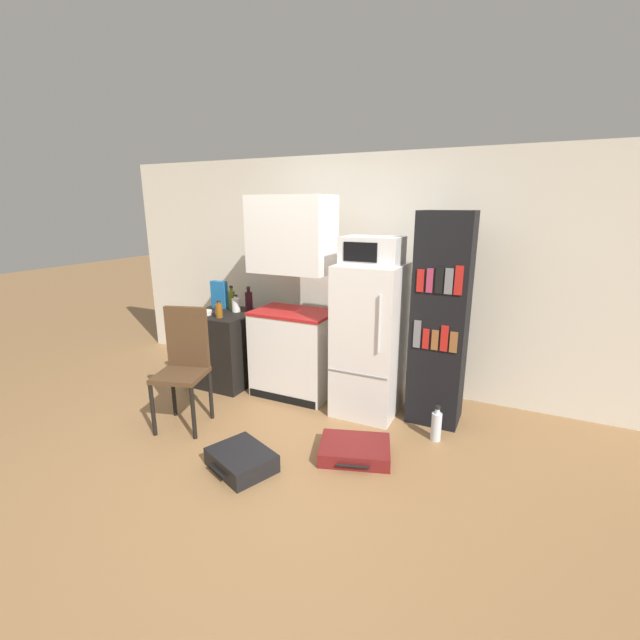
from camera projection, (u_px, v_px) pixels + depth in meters
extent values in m
plane|color=olive|center=(257.00, 472.00, 3.17)|extent=(24.00, 24.00, 0.00)
cube|color=silver|center=(375.00, 274.00, 4.51)|extent=(6.40, 0.10, 2.42)
cube|color=black|center=(225.00, 347.00, 4.70)|extent=(0.66, 0.65, 0.80)
cube|color=white|center=(294.00, 354.00, 4.40)|extent=(0.79, 0.52, 0.85)
cube|color=#B21E1E|center=(293.00, 313.00, 4.29)|extent=(0.80, 0.53, 0.03)
cube|color=white|center=(292.00, 234.00, 4.09)|extent=(0.79, 0.44, 0.73)
cube|color=black|center=(282.00, 399.00, 4.27)|extent=(0.76, 0.01, 0.08)
cube|color=white|center=(369.00, 340.00, 3.95)|extent=(0.57, 0.60, 1.41)
cube|color=gray|center=(357.00, 374.00, 3.75)|extent=(0.55, 0.01, 0.01)
cylinder|color=silver|center=(379.00, 324.00, 3.53)|extent=(0.02, 0.02, 0.49)
cube|color=silver|center=(372.00, 250.00, 3.74)|extent=(0.52, 0.35, 0.24)
cube|color=black|center=(360.00, 252.00, 3.60)|extent=(0.30, 0.01, 0.16)
cube|color=black|center=(440.00, 321.00, 3.73)|extent=(0.45, 0.39, 1.87)
cube|color=slate|center=(417.00, 334.00, 3.64)|extent=(0.06, 0.01, 0.24)
cube|color=red|center=(426.00, 339.00, 3.62)|extent=(0.05, 0.01, 0.17)
cube|color=brown|center=(435.00, 340.00, 3.59)|extent=(0.06, 0.01, 0.17)
cube|color=red|center=(444.00, 339.00, 3.55)|extent=(0.06, 0.01, 0.22)
cube|color=brown|center=(454.00, 342.00, 3.52)|extent=(0.06, 0.01, 0.18)
cube|color=red|center=(420.00, 281.00, 3.52)|extent=(0.06, 0.01, 0.19)
cube|color=#A33351|center=(430.00, 281.00, 3.49)|extent=(0.05, 0.01, 0.20)
cube|color=black|center=(439.00, 281.00, 3.46)|extent=(0.06, 0.01, 0.21)
cube|color=slate|center=(449.00, 281.00, 3.42)|extent=(0.06, 0.01, 0.21)
cube|color=red|center=(459.00, 280.00, 3.39)|extent=(0.06, 0.01, 0.24)
cylinder|color=black|center=(249.00, 302.00, 4.63)|extent=(0.08, 0.08, 0.21)
cylinder|color=black|center=(248.00, 291.00, 4.59)|extent=(0.04, 0.04, 0.04)
cylinder|color=black|center=(248.00, 288.00, 4.59)|extent=(0.04, 0.04, 0.02)
cylinder|color=white|center=(236.00, 305.00, 4.61)|extent=(0.09, 0.09, 0.15)
cylinder|color=white|center=(236.00, 297.00, 4.59)|extent=(0.04, 0.04, 0.03)
cylinder|color=black|center=(235.00, 296.00, 4.59)|extent=(0.05, 0.05, 0.01)
cylinder|color=#566619|center=(232.00, 300.00, 4.69)|extent=(0.07, 0.07, 0.21)
cylinder|color=#566619|center=(231.00, 289.00, 4.66)|extent=(0.03, 0.03, 0.04)
cylinder|color=black|center=(231.00, 287.00, 4.65)|extent=(0.04, 0.04, 0.02)
cylinder|color=brown|center=(219.00, 311.00, 4.37)|extent=(0.07, 0.07, 0.14)
cylinder|color=brown|center=(218.00, 303.00, 4.35)|extent=(0.03, 0.03, 0.02)
cylinder|color=black|center=(218.00, 301.00, 4.34)|extent=(0.04, 0.04, 0.01)
cylinder|color=silver|center=(204.00, 313.00, 4.50)|extent=(0.16, 0.16, 0.04)
cube|color=#1E66A8|center=(219.00, 294.00, 4.79)|extent=(0.19, 0.07, 0.30)
cylinder|color=black|center=(153.00, 410.00, 3.61)|extent=(0.04, 0.04, 0.47)
cylinder|color=black|center=(193.00, 413.00, 3.56)|extent=(0.04, 0.04, 0.47)
cylinder|color=black|center=(174.00, 392.00, 3.96)|extent=(0.04, 0.04, 0.47)
cylinder|color=black|center=(211.00, 395.00, 3.91)|extent=(0.04, 0.04, 0.47)
cube|color=#4C331E|center=(180.00, 375.00, 3.70)|extent=(0.50, 0.50, 0.04)
cube|color=#4C331E|center=(187.00, 337.00, 3.79)|extent=(0.38, 0.16, 0.55)
cube|color=maroon|center=(355.00, 450.00, 3.35)|extent=(0.64, 0.55, 0.11)
cylinder|color=black|center=(353.00, 466.00, 3.14)|extent=(0.24, 0.09, 0.02)
cube|color=black|center=(242.00, 460.00, 3.19)|extent=(0.58, 0.52, 0.14)
cylinder|color=black|center=(217.00, 471.00, 3.06)|extent=(0.20, 0.10, 0.02)
cylinder|color=silver|center=(436.00, 427.00, 3.57)|extent=(0.08, 0.08, 0.24)
cylinder|color=silver|center=(437.00, 411.00, 3.53)|extent=(0.04, 0.04, 0.04)
cylinder|color=black|center=(438.00, 407.00, 3.52)|extent=(0.04, 0.04, 0.02)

